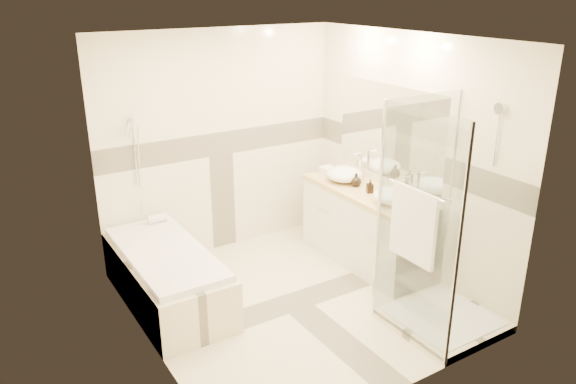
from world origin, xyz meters
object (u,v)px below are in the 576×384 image
vessel_sink_near (344,174)px  bathtub (167,274)px  vanity (365,227)px  amenity_bottle_a (370,186)px  shower_enclosure (432,275)px  amenity_bottle_b (356,180)px  vessel_sink_far (393,196)px

vessel_sink_near → bathtub: bearing=-179.5°
vanity → amenity_bottle_a: 0.50m
shower_enclosure → vessel_sink_near: size_ratio=4.98×
shower_enclosure → amenity_bottle_b: (0.27, 1.43, 0.42)m
amenity_bottle_a → amenity_bottle_b: amenity_bottle_b is taller
shower_enclosure → bathtub: bearing=138.9°
vanity → vessel_sink_far: 0.66m
vessel_sink_near → amenity_bottle_a: 0.44m
vessel_sink_near → amenity_bottle_b: (0.00, -0.21, -0.01)m
bathtub → vessel_sink_near: size_ratio=4.15×
vessel_sink_far → amenity_bottle_b: 0.58m
bathtub → vessel_sink_far: (2.13, -0.77, 0.62)m
vessel_sink_far → amenity_bottle_a: 0.35m
vessel_sink_near → amenity_bottle_b: 0.21m
bathtub → vessel_sink_far: size_ratio=4.32×
shower_enclosure → vessel_sink_near: shower_enclosure is taller
bathtub → vessel_sink_near: 2.22m
bathtub → amenity_bottle_b: size_ratio=11.45×
bathtub → amenity_bottle_a: bearing=-11.2°
shower_enclosure → vessel_sink_far: 0.98m
vessel_sink_near → vessel_sink_far: vessel_sink_near is taller
bathtub → vanity: 2.18m
vessel_sink_far → vessel_sink_near: bearing=90.0°
vessel_sink_near → vessel_sink_far: bearing=-90.0°
vanity → shower_enclosure: (-0.29, -1.27, 0.08)m
amenity_bottle_b → bathtub: bearing=174.9°
bathtub → amenity_bottle_b: 2.23m
bathtub → amenity_bottle_b: bearing=-5.1°
vanity → amenity_bottle_a: amenity_bottle_a is taller
vanity → vessel_sink_far: vessel_sink_far is taller
vessel_sink_near → shower_enclosure: bearing=-99.4°
vanity → amenity_bottle_a: size_ratio=11.15×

